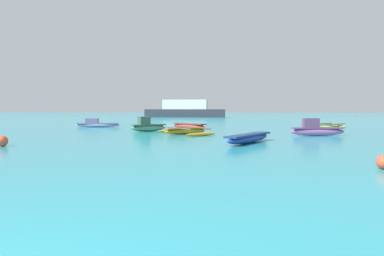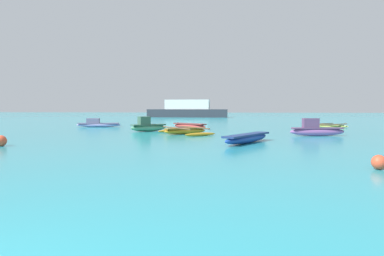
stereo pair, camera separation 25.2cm
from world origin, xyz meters
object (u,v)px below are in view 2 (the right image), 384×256
Objects in this scene: moored_boat_1 at (247,138)px; distant_ferry at (187,110)px; moored_boat_3 at (189,126)px; moored_boat_6 at (148,126)px; moored_boat_0 at (98,124)px; moored_boat_5 at (316,130)px; mooring_buoy_1 at (379,162)px; mooring_buoy_0 at (1,141)px; moored_boat_2 at (185,131)px; moored_boat_4 at (327,126)px.

distant_ferry is at bearing 39.17° from moored_boat_1.
moored_boat_6 reaches higher than moored_boat_3.
moored_boat_0 is 1.16× the size of moored_boat_5.
mooring_buoy_1 is at bearing -126.17° from moored_boat_1.
distant_ferry reaches higher than mooring_buoy_0.
moored_boat_5 is at bearing -41.53° from moored_boat_2.
moored_boat_2 is 3.57m from moored_boat_6.
distant_ferry reaches higher than moored_boat_3.
mooring_buoy_1 is (-0.81, -10.90, -0.16)m from moored_boat_5.
moored_boat_1 is 1.32× the size of moored_boat_3.
moored_boat_2 is at bearing -81.89° from distant_ferry.
mooring_buoy_0 is 0.03× the size of distant_ferry.
moored_boat_6 is (-2.48, -2.93, 0.12)m from moored_boat_3.
moored_boat_4 is (6.60, 12.45, -0.06)m from moored_boat_1.
moored_boat_0 is 18.73m from moored_boat_4.
moored_boat_3 is (-4.06, 9.86, 0.01)m from moored_boat_1.
moored_boat_2 is at bearing -50.41° from moored_boat_0.
moored_boat_2 is 0.30× the size of distant_ferry.
mooring_buoy_0 is 13.96m from mooring_buoy_1.
mooring_buoy_1 is at bearing -93.37° from moored_boat_6.
moored_boat_4 is at bearing -16.76° from moored_boat_6.
mooring_buoy_0 is (-10.26, -2.75, -0.00)m from moored_boat_1.
moored_boat_2 is 1.40× the size of moored_boat_3.
moored_boat_3 is at bearing 10.21° from moored_boat_6.
moored_boat_0 reaches higher than moored_boat_4.
moored_boat_1 is 8.49× the size of mooring_buoy_0.
mooring_buoy_1 is at bearing -104.28° from moored_boat_5.
distant_ferry is (3.02, 31.55, 0.97)m from moored_boat_0.
mooring_buoy_0 is at bearing -150.48° from moored_boat_6.
moored_boat_0 is 1.53× the size of moored_boat_6.
distant_ferry reaches higher than moored_boat_6.
moored_boat_6 reaches higher than moored_boat_1.
moored_boat_0 is at bearing -156.91° from moored_boat_3.
moored_boat_0 is at bearing 130.36° from mooring_buoy_1.
moored_boat_5 is (7.65, -0.41, 0.16)m from moored_boat_2.
moored_boat_6 is 16.55m from mooring_buoy_1.
moored_boat_3 reaches higher than mooring_buoy_1.
distant_ferry reaches higher than moored_boat_4.
mooring_buoy_1 is 51.08m from distant_ferry.
moored_boat_1 reaches higher than mooring_buoy_1.
moored_boat_0 is at bearing 146.14° from moored_boat_5.
distant_ferry is (-5.45, 38.26, 1.04)m from moored_boat_2.
mooring_buoy_0 is at bearing 164.75° from mooring_buoy_1.
mooring_buoy_0 is at bearing -91.47° from distant_ferry.
distant_ferry is at bearing 98.69° from moored_boat_5.
moored_boat_6 is at bearing 70.61° from moored_boat_1.
moored_boat_0 is 9.68× the size of mooring_buoy_1.
distant_ferry is (-12.29, 49.57, 1.04)m from mooring_buoy_1.
moored_boat_1 is 44.10m from distant_ferry.
moored_boat_0 is at bearing 97.32° from mooring_buoy_0.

